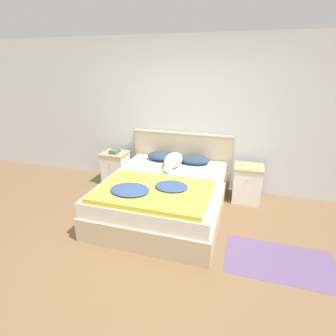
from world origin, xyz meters
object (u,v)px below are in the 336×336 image
object	(u,v)px
nightstand_left	(116,168)
pillow_right	(195,159)
dog	(173,161)
book_stack	(115,151)
bed	(164,196)
pillow_left	(162,156)
nightstand_right	(247,183)

from	to	relation	value
nightstand_left	pillow_right	xyz separation A→B (m)	(1.47, 0.05, 0.30)
dog	book_stack	xyz separation A→B (m)	(-1.16, 0.21, -0.01)
bed	pillow_left	xyz separation A→B (m)	(-0.29, 0.79, 0.34)
nightstand_right	pillow_right	xyz separation A→B (m)	(-0.89, 0.05, 0.30)
pillow_left	book_stack	size ratio (longest dim) A/B	2.24
nightstand_left	pillow_left	distance (m)	0.94
nightstand_left	dog	world-z (taller)	dog
bed	nightstand_right	bearing A→B (deg)	32.07
bed	dog	xyz separation A→B (m)	(-0.01, 0.52, 0.37)
pillow_right	bed	bearing A→B (deg)	-110.23
pillow_right	nightstand_left	bearing A→B (deg)	-178.04
bed	book_stack	size ratio (longest dim) A/B	8.87
pillow_right	dog	world-z (taller)	dog
pillow_right	book_stack	size ratio (longest dim) A/B	2.24
nightstand_right	pillow_right	size ratio (longest dim) A/B	1.17
nightstand_right	pillow_left	bearing A→B (deg)	178.04
pillow_left	bed	bearing A→B (deg)	-69.77
book_stack	nightstand_left	bearing A→B (deg)	149.71
pillow_right	book_stack	world-z (taller)	pillow_right
nightstand_left	pillow_left	xyz separation A→B (m)	(0.89, 0.05, 0.30)
nightstand_right	nightstand_left	bearing A→B (deg)	180.00
bed	pillow_right	world-z (taller)	pillow_right
bed	nightstand_right	size ratio (longest dim) A/B	3.38
bed	dog	bearing A→B (deg)	91.32
bed	book_stack	world-z (taller)	book_stack
pillow_right	book_stack	xyz separation A→B (m)	(-1.46, -0.05, 0.02)
pillow_right	nightstand_right	bearing A→B (deg)	-3.25
pillow_left	dog	bearing A→B (deg)	-43.84
book_stack	pillow_left	bearing A→B (deg)	3.49
dog	book_stack	size ratio (longest dim) A/B	3.15
dog	nightstand_right	bearing A→B (deg)	10.35
nightstand_left	book_stack	bearing A→B (deg)	-30.29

